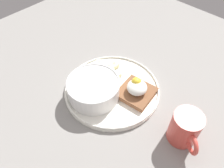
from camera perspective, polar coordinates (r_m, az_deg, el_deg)
ground_plane at (r=65.76cm, az=-0.00°, el=-2.30°), size 120.00×120.00×2.00cm
plate at (r=64.37cm, az=-0.00°, el=-1.30°), size 27.88×27.88×1.60cm
oatmeal_bowl at (r=60.67cm, az=-4.84°, el=-1.26°), size 14.73×14.73×5.72cm
toast_slice at (r=62.47cm, az=6.37°, el=-2.24°), size 10.45×10.45×1.59cm
poached_egg at (r=60.75cm, az=6.52°, el=-0.64°), size 5.67×5.66×3.92cm
banana_slice_front at (r=67.20cm, az=1.39°, el=2.60°), size 3.71×3.63×1.63cm
banana_slice_left at (r=70.39cm, az=0.58°, el=5.17°), size 4.92×4.89×1.57cm
banana_slice_back at (r=68.23cm, az=-0.59°, el=3.40°), size 4.39×4.40×1.31cm
banana_slice_right at (r=70.99cm, az=-3.36°, el=5.49°), size 2.95×2.86×1.32cm
coffee_mug at (r=55.29cm, az=18.54°, el=-10.86°), size 9.27×8.34×8.84cm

